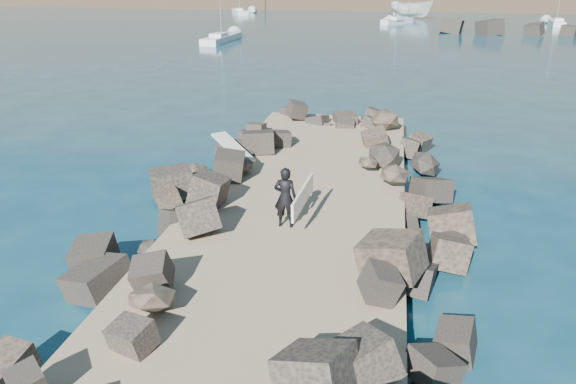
% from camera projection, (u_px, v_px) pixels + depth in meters
% --- Properties ---
extents(ground, '(800.00, 800.00, 0.00)m').
position_uv_depth(ground, '(295.00, 229.00, 15.75)').
color(ground, '#0F384C').
rests_on(ground, ground).
extents(jetty, '(6.00, 26.00, 0.60)m').
position_uv_depth(jetty, '(281.00, 252.00, 13.81)').
color(jetty, '#8C7759').
rests_on(jetty, ground).
extents(riprap_left, '(2.60, 22.00, 1.00)m').
position_uv_depth(riprap_left, '(176.00, 227.00, 14.69)').
color(riprap_left, black).
rests_on(riprap_left, ground).
extents(riprap_right, '(2.60, 22.00, 1.00)m').
position_uv_depth(riprap_right, '(401.00, 245.00, 13.70)').
color(riprap_right, black).
rests_on(riprap_right, ground).
extents(surfboard_resting, '(1.91, 1.97, 0.07)m').
position_uv_depth(surfboard_resting, '(233.00, 150.00, 19.13)').
color(surfboard_resting, silver).
rests_on(surfboard_resting, riprap_left).
extents(boat_imported, '(7.27, 5.57, 2.66)m').
position_uv_depth(boat_imported, '(411.00, 9.00, 83.47)').
color(boat_imported, white).
rests_on(boat_imported, ground).
extents(surfer_with_board, '(0.87, 1.98, 1.60)m').
position_uv_depth(surfer_with_board, '(288.00, 197.00, 14.21)').
color(surfer_with_board, black).
rests_on(surfer_with_board, jetty).
extents(sailboat_e, '(4.48, 7.53, 8.99)m').
position_uv_depth(sailboat_e, '(240.00, 12.00, 92.34)').
color(sailboat_e, silver).
rests_on(sailboat_e, ground).
extents(sailboat_a, '(2.17, 7.78, 9.21)m').
position_uv_depth(sailboat_a, '(221.00, 39.00, 56.37)').
color(sailboat_a, silver).
rests_on(sailboat_a, ground).
extents(sailboat_b, '(4.39, 5.48, 7.14)m').
position_uv_depth(sailboat_b, '(397.00, 21.00, 75.61)').
color(sailboat_b, silver).
rests_on(sailboat_b, ground).
extents(sailboat_d, '(2.23, 6.90, 8.21)m').
position_uv_depth(sailboat_d, '(556.00, 23.00, 73.43)').
color(sailboat_d, silver).
rests_on(sailboat_d, ground).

